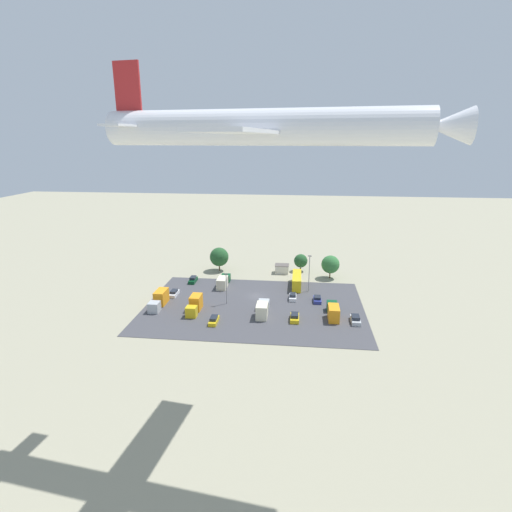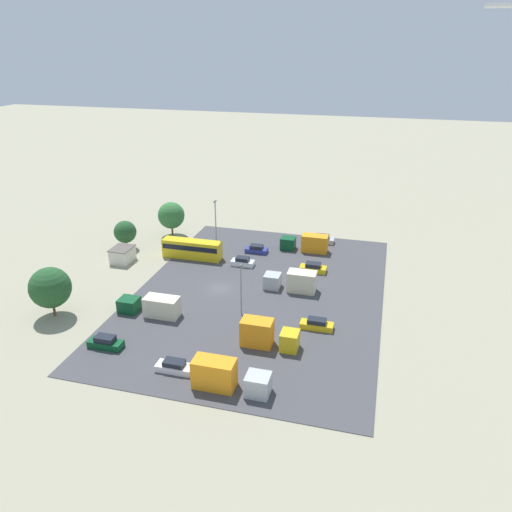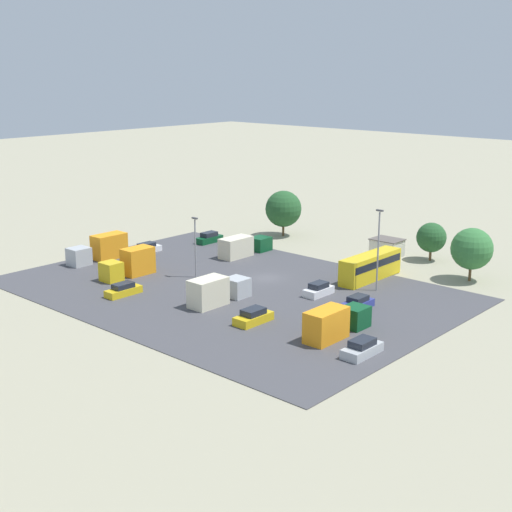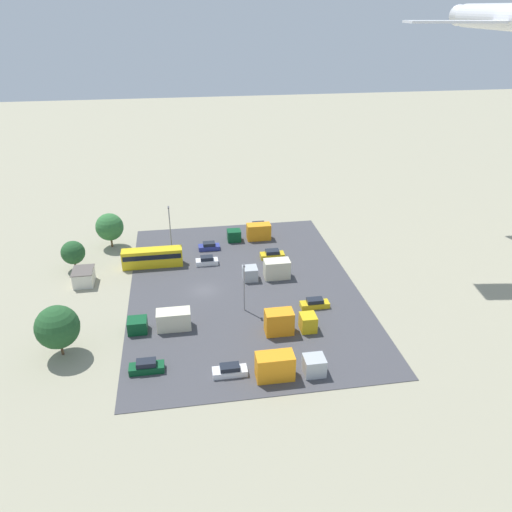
{
  "view_description": "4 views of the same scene",
  "coord_description": "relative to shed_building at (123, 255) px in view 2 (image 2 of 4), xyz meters",
  "views": [
    {
      "loc": [
        -10.35,
        96.84,
        39.54
      ],
      "look_at": [
        -2.85,
        28.27,
        19.36
      ],
      "focal_mm": 28.0,
      "sensor_mm": 36.0,
      "label": 1
    },
    {
      "loc": [
        66.7,
        23.94,
        36.49
      ],
      "look_at": [
        -3.17,
        5.22,
        4.94
      ],
      "focal_mm": 35.0,
      "sensor_mm": 36.0,
      "label": 2
    },
    {
      "loc": [
        -58.3,
        66.32,
        26.32
      ],
      "look_at": [
        -4.07,
        6.39,
        5.0
      ],
      "focal_mm": 50.0,
      "sensor_mm": 36.0,
      "label": 3
    },
    {
      "loc": [
        72.1,
        -2.85,
        42.35
      ],
      "look_at": [
        -0.28,
        8.77,
        5.64
      ],
      "focal_mm": 35.0,
      "sensor_mm": 36.0,
      "label": 4
    }
  ],
  "objects": [
    {
      "name": "tree_apron_mid",
      "position": [
        -14.37,
        3.22,
        2.89
      ],
      "size": [
        5.31,
        5.31,
        6.88
      ],
      "color": "brown",
      "rests_on": "ground"
    },
    {
      "name": "light_pole_lot_centre",
      "position": [
        12.61,
        25.78,
        3.14
      ],
      "size": [
        0.9,
        0.28,
        7.92
      ],
      "color": "gray",
      "rests_on": "ground"
    },
    {
      "name": "shed_building",
      "position": [
        0.0,
        0.0,
        0.0
      ],
      "size": [
        4.28,
        3.45,
        2.64
      ],
      "color": "silver",
      "rests_on": "ground"
    },
    {
      "name": "parked_truck_2",
      "position": [
        15.78,
        13.47,
        0.07
      ],
      "size": [
        2.52,
        9.07,
        2.89
      ],
      "rotation": [
        0.0,
        0.0,
        3.14
      ],
      "color": "#0C4723",
      "rests_on": "ground"
    },
    {
      "name": "parked_car_1",
      "position": [
        -9.99,
        21.99,
        -0.64
      ],
      "size": [
        1.91,
        4.08,
        1.45
      ],
      "color": "navy",
      "rests_on": "ground"
    },
    {
      "name": "tree_apron_far",
      "position": [
        -5.69,
        -2.34,
        2.01
      ],
      "size": [
        4.18,
        4.18,
        5.44
      ],
      "color": "brown",
      "rests_on": "ground"
    },
    {
      "name": "parked_car_2",
      "position": [
        -4.46,
        33.44,
        -0.59
      ],
      "size": [
        1.99,
        4.49,
        1.58
      ],
      "rotation": [
        0.0,
        0.0,
        3.14
      ],
      "color": "gold",
      "rests_on": "ground"
    },
    {
      "name": "parked_car_4",
      "position": [
        13.52,
        36.79,
        -0.63
      ],
      "size": [
        1.71,
        4.52,
        1.49
      ],
      "color": "gold",
      "rests_on": "ground"
    },
    {
      "name": "parking_lot_surface",
      "position": [
        5.6,
        26.57,
        -1.29
      ],
      "size": [
        53.34,
        37.53,
        0.08
      ],
      "color": "#424247",
      "rests_on": "ground"
    },
    {
      "name": "parked_truck_3",
      "position": [
        28.83,
        28.86,
        0.35
      ],
      "size": [
        2.5,
        8.89,
        3.49
      ],
      "color": "#ADB2B7",
      "rests_on": "ground"
    },
    {
      "name": "parked_car_3",
      "position": [
        25.04,
        11.3,
        -0.56
      ],
      "size": [
        1.77,
        4.49,
        1.64
      ],
      "rotation": [
        0.0,
        0.0,
        3.14
      ],
      "color": "#0C4723",
      "rests_on": "ground"
    },
    {
      "name": "ground_plane",
      "position": [
        5.6,
        20.01,
        -1.33
      ],
      "size": [
        400.0,
        400.0,
        0.0
      ],
      "primitive_type": "plane",
      "color": "gray"
    },
    {
      "name": "parked_car_0",
      "position": [
        -18.04,
        33.09,
        -0.58
      ],
      "size": [
        1.97,
        4.53,
        1.6
      ],
      "rotation": [
        0.0,
        0.0,
        3.14
      ],
      "color": "#ADB2B7",
      "rests_on": "ground"
    },
    {
      "name": "parked_car_6",
      "position": [
        27.38,
        21.84,
        -0.65
      ],
      "size": [
        1.76,
        4.46,
        1.44
      ],
      "rotation": [
        0.0,
        0.0,
        3.14
      ],
      "color": "silver",
      "rests_on": "ground"
    },
    {
      "name": "parked_truck_4",
      "position": [
        19.32,
        31.1,
        0.38
      ],
      "size": [
        2.46,
        7.45,
        3.55
      ],
      "color": "gold",
      "rests_on": "ground"
    },
    {
      "name": "parked_truck_1",
      "position": [
        3.07,
        31.47,
        0.24
      ],
      "size": [
        2.57,
        8.18,
        3.26
      ],
      "rotation": [
        0.0,
        0.0,
        3.14
      ],
      "color": "#ADB2B7",
      "rests_on": "ground"
    },
    {
      "name": "parked_car_5",
      "position": [
        -3.78,
        21.13,
        -0.6
      ],
      "size": [
        1.81,
        4.03,
        1.56
      ],
      "rotation": [
        0.0,
        0.0,
        3.14
      ],
      "color": "silver",
      "rests_on": "ground"
    },
    {
      "name": "parked_truck_0",
      "position": [
        -13.22,
        30.88,
        0.22
      ],
      "size": [
        2.4,
        8.73,
        3.21
      ],
      "rotation": [
        0.0,
        0.0,
        3.14
      ],
      "color": "#0C4723",
      "rests_on": "ground"
    },
    {
      "name": "light_pole_lot_edge",
      "position": [
        -7.9,
        14.9,
        4.21
      ],
      "size": [
        0.9,
        0.28,
        10.04
      ],
      "color": "gray",
      "rests_on": "ground"
    },
    {
      "name": "tree_near_shed",
      "position": [
        19.58,
        -0.13,
        3.14
      ],
      "size": [
        5.83,
        5.83,
        7.39
      ],
      "color": "brown",
      "rests_on": "ground"
    },
    {
      "name": "bus",
      "position": [
        -4.66,
        11.4,
        0.54
      ],
      "size": [
        2.45,
        10.76,
        3.32
      ],
      "color": "gold",
      "rests_on": "ground"
    }
  ]
}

